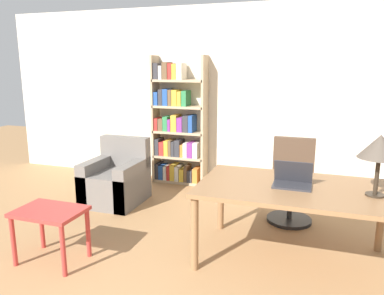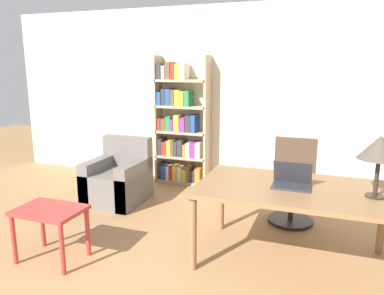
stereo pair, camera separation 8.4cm
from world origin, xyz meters
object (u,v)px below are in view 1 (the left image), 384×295
Objects in this scene: desk at (294,194)px; armchair at (116,181)px; table_lamp at (380,148)px; side_table_blue at (50,219)px; laptop at (292,181)px; bookshelf at (177,128)px; office_chair at (292,183)px.

desk is 2.05× the size of armchair.
side_table_blue is at bearing -165.43° from table_lamp.
laptop is 2.72m from bookshelf.
table_lamp reaches higher than office_chair.
office_chair is at bearing 126.36° from table_lamp.
office_chair is at bearing 3.74° from armchair.
bookshelf reaches higher than laptop.
desk is 0.83m from table_lamp.
laptop is 0.18× the size of bookshelf.
laptop is at bearing 19.99° from side_table_blue.
table_lamp is 0.54× the size of office_chair.
office_chair is (-0.09, 0.99, -0.20)m from desk.
armchair is (-2.35, 0.84, -0.50)m from laptop.
armchair reaches higher than side_table_blue.
laptop is 2.28m from side_table_blue.
armchair is 0.43× the size of bookshelf.
bookshelf is at bearing 67.63° from armchair.
side_table_blue is (-2.12, -0.77, -0.36)m from laptop.
laptop is at bearing -19.56° from armchair.
armchair is at bearing -176.26° from office_chair.
armchair is (-2.29, -0.15, -0.17)m from office_chair.
desk is 5.07× the size of laptop.
office_chair reaches higher than desk.
table_lamp is 3.28m from armchair.
desk is at bearing -84.86° from office_chair.
bookshelf is (-2.59, 1.98, -0.28)m from table_lamp.
desk is 0.89× the size of bookshelf.
laptop is at bearing 161.48° from desk.
table_lamp is 0.86× the size of side_table_blue.
table_lamp is 2.99m from side_table_blue.
office_chair is 1.59× the size of side_table_blue.
side_table_blue is 0.31× the size of bookshelf.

